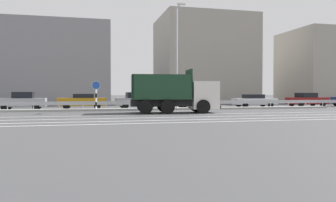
# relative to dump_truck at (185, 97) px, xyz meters

# --- Properties ---
(ground_plane) EXTENTS (320.00, 320.00, 0.00)m
(ground_plane) POSITION_rel_dump_truck_xyz_m (-0.54, 2.04, -1.25)
(ground_plane) COLOR #424244
(lane_strip_0) EXTENTS (60.11, 0.16, 0.01)m
(lane_strip_0) POSITION_rel_dump_truck_xyz_m (-0.85, -1.72, -1.24)
(lane_strip_0) COLOR silver
(lane_strip_0) RESTS_ON ground_plane
(lane_strip_1) EXTENTS (60.11, 0.16, 0.01)m
(lane_strip_1) POSITION_rel_dump_truck_xyz_m (-0.85, -4.25, -1.24)
(lane_strip_1) COLOR silver
(lane_strip_1) RESTS_ON ground_plane
(lane_strip_2) EXTENTS (60.11, 0.16, 0.01)m
(lane_strip_2) POSITION_rel_dump_truck_xyz_m (-0.85, -6.30, -1.24)
(lane_strip_2) COLOR silver
(lane_strip_2) RESTS_ON ground_plane
(lane_strip_3) EXTENTS (60.11, 0.16, 0.01)m
(lane_strip_3) POSITION_rel_dump_truck_xyz_m (-0.85, -7.85, -1.24)
(lane_strip_3) COLOR silver
(lane_strip_3) RESTS_ON ground_plane
(median_island) EXTENTS (33.06, 1.10, 0.18)m
(median_island) POSITION_rel_dump_truck_xyz_m (-0.54, 4.41, -1.16)
(median_island) COLOR gray
(median_island) RESTS_ON ground_plane
(median_guardrail) EXTENTS (60.11, 0.09, 0.78)m
(median_guardrail) POSITION_rel_dump_truck_xyz_m (-0.54, 5.63, -0.68)
(median_guardrail) COLOR #9EA0A5
(median_guardrail) RESTS_ON ground_plane
(dump_truck) EXTENTS (6.86, 3.16, 3.34)m
(dump_truck) POSITION_rel_dump_truck_xyz_m (0.00, 0.00, 0.00)
(dump_truck) COLOR silver
(dump_truck) RESTS_ON ground_plane
(median_road_sign) EXTENTS (0.70, 0.16, 2.54)m
(median_road_sign) POSITION_rel_dump_truck_xyz_m (-6.61, 4.41, 0.08)
(median_road_sign) COLOR white
(median_road_sign) RESTS_ON ground_plane
(street_lamp_1) EXTENTS (0.71, 1.87, 9.29)m
(street_lamp_1) POSITION_rel_dump_truck_xyz_m (0.51, 4.16, 3.85)
(street_lamp_1) COLOR #ADADB2
(street_lamp_1) RESTS_ON ground_plane
(parked_car_2) EXTENTS (4.14, 1.91, 1.62)m
(parked_car_2) POSITION_rel_dump_truck_xyz_m (-13.05, 7.41, -0.45)
(parked_car_2) COLOR #A3A3A8
(parked_car_2) RESTS_ON ground_plane
(parked_car_3) EXTENTS (4.49, 1.91, 1.44)m
(parked_car_3) POSITION_rel_dump_truck_xyz_m (-7.83, 7.80, -0.50)
(parked_car_3) COLOR #B27A14
(parked_car_3) RESTS_ON ground_plane
(parked_car_4) EXTENTS (4.12, 2.09, 1.59)m
(parked_car_4) POSITION_rel_dump_truck_xyz_m (-2.67, 7.79, -0.46)
(parked_car_4) COLOR #A3A3A8
(parked_car_4) RESTS_ON ground_plane
(parked_car_5) EXTENTS (4.29, 2.27, 1.53)m
(parked_car_5) POSITION_rel_dump_truck_xyz_m (3.30, 7.73, -0.47)
(parked_car_5) COLOR black
(parked_car_5) RESTS_ON ground_plane
(parked_car_6) EXTENTS (4.62, 2.05, 1.37)m
(parked_car_6) POSITION_rel_dump_truck_xyz_m (9.85, 7.36, -0.54)
(parked_car_6) COLOR silver
(parked_car_6) RESTS_ON ground_plane
(parked_car_7) EXTENTS (4.43, 1.90, 1.53)m
(parked_car_7) POSITION_rel_dump_truck_xyz_m (16.31, 7.43, -0.48)
(parked_car_7) COLOR maroon
(parked_car_7) RESTS_ON ground_plane
(background_building_0) EXTENTS (16.87, 10.84, 10.15)m
(background_building_0) POSITION_rel_dump_truck_xyz_m (-13.15, 20.25, 3.83)
(background_building_0) COLOR gray
(background_building_0) RESTS_ON ground_plane
(background_building_1) EXTENTS (13.38, 11.44, 12.84)m
(background_building_1) POSITION_rel_dump_truck_xyz_m (9.75, 23.02, 5.17)
(background_building_1) COLOR gray
(background_building_1) RESTS_ON ground_plane
(background_building_2) EXTENTS (12.78, 9.97, 10.93)m
(background_building_2) POSITION_rel_dump_truck_xyz_m (28.84, 19.41, 4.22)
(background_building_2) COLOR gray
(background_building_2) RESTS_ON ground_plane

